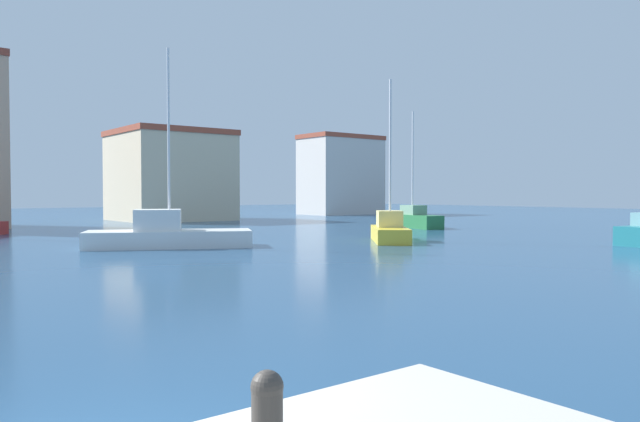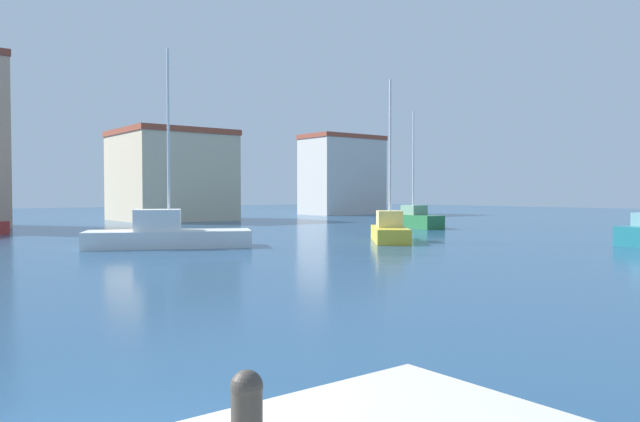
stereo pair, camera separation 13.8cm
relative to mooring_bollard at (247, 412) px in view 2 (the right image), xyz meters
The scene contains 7 objects.
water 26.65m from the mooring_bollard, 56.77° to the left, with size 160.00×160.00×0.00m, color navy.
mooring_bollard is the anchor object (origin of this frame).
sailboat_white_far_right 25.19m from the mooring_bollard, 67.39° to the left, with size 7.70×5.41×9.18m.
sailboat_yellow_center_channel 27.94m from the mooring_bollard, 43.72° to the left, with size 4.35×4.83×8.36m.
sailboat_green_far_left 40.77m from the mooring_bollard, 41.89° to the left, with size 2.80×5.96×8.40m.
waterfront_apartments 53.62m from the mooring_bollard, 66.34° to the left, with size 9.37×9.48×8.18m.
yacht_club 67.02m from the mooring_bollard, 49.46° to the left, with size 9.16×5.63×9.16m.
Camera 2 is at (-1.46, -5.39, 2.54)m, focal length 33.94 mm.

